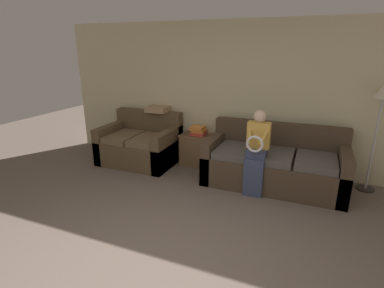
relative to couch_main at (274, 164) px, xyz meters
The scene contains 8 objects.
wall_back 1.30m from the couch_main, 140.76° to the left, with size 7.05×0.06×2.55m.
couch_main is the anchor object (origin of this frame).
couch_side 2.49m from the couch_main, behind, with size 1.37×1.00×0.93m.
child_left_seated 0.59m from the couch_main, 117.96° to the right, with size 0.33×0.38×1.25m.
side_shelf 1.45m from the couch_main, 167.64° to the left, with size 0.61×0.42×0.58m.
book_stack 1.48m from the couch_main, 167.46° to the left, with size 0.26×0.26×0.15m.
floor_lamp 1.74m from the couch_main, 13.65° to the left, with size 0.29×0.29×1.64m.
throw_pillow 2.39m from the couch_main, 169.95° to the left, with size 0.40×0.40×0.10m.
Camera 1 is at (1.18, -1.87, 2.11)m, focal length 28.00 mm.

